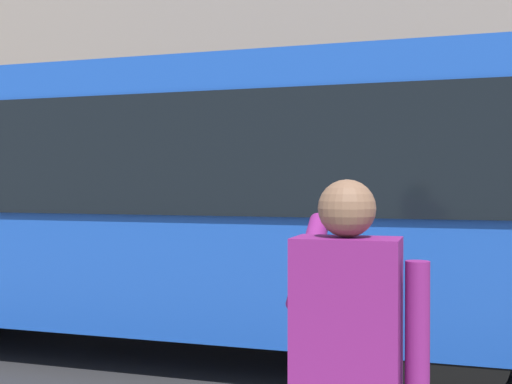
{
  "coord_description": "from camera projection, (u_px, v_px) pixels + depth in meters",
  "views": [
    {
      "loc": [
        -1.7,
        6.7,
        1.83
      ],
      "look_at": [
        0.43,
        -0.15,
        1.74
      ],
      "focal_mm": 44.93,
      "sensor_mm": 36.0,
      "label": 1
    }
  ],
  "objects": [
    {
      "name": "ground_plane",
      "position": [
        290.0,
        353.0,
        6.92
      ],
      "size": [
        60.0,
        60.0,
        0.0
      ],
      "primitive_type": "plane",
      "color": "#232326"
    },
    {
      "name": "red_bus",
      "position": [
        165.0,
        197.0,
        7.14
      ],
      "size": [
        9.05,
        2.54,
        3.08
      ],
      "color": "#1947AD",
      "rests_on": "ground_plane"
    },
    {
      "name": "pedestrian_photographer",
      "position": [
        348.0,
        366.0,
        2.43
      ],
      "size": [
        0.53,
        0.52,
        1.7
      ],
      "color": "#1E2347",
      "rests_on": "sidewalk_curb"
    }
  ]
}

